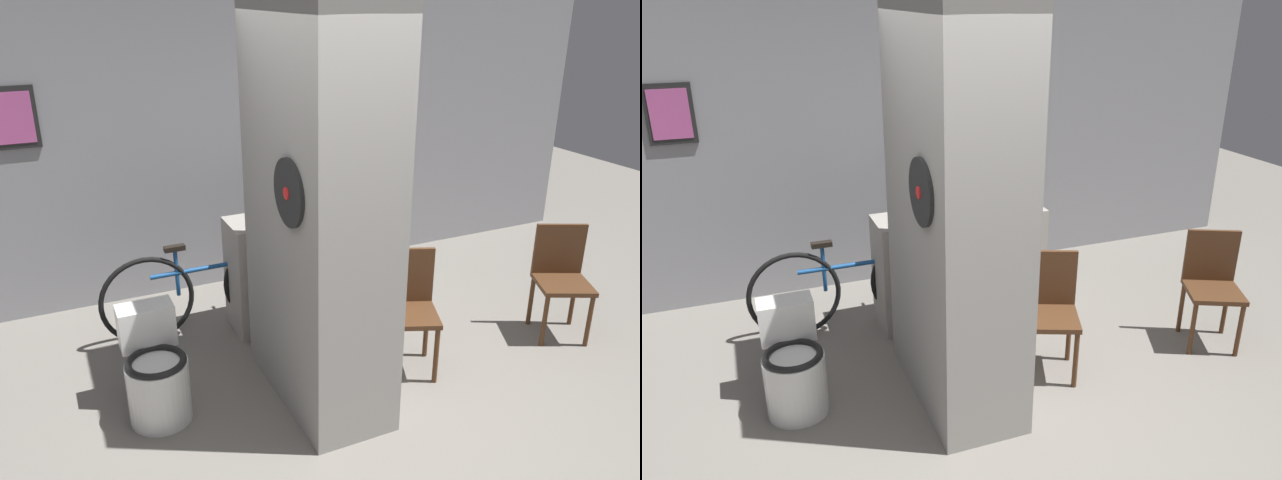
{
  "view_description": "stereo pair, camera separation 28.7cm",
  "coord_description": "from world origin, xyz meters",
  "views": [
    {
      "loc": [
        -1.48,
        -2.72,
        2.6
      ],
      "look_at": [
        0.26,
        1.02,
        0.95
      ],
      "focal_mm": 35.0,
      "sensor_mm": 36.0,
      "label": 1
    },
    {
      "loc": [
        -1.21,
        -2.83,
        2.6
      ],
      "look_at": [
        0.26,
        1.02,
        0.95
      ],
      "focal_mm": 35.0,
      "sensor_mm": 36.0,
      "label": 2
    }
  ],
  "objects": [
    {
      "name": "chair_by_doorway",
      "position": [
        2.16,
        0.55,
        0.5
      ],
      "size": [
        0.53,
        0.53,
        0.89
      ],
      "rotation": [
        0.0,
        0.0,
        -0.44
      ],
      "color": "#4C2D19",
      "rests_on": "ground_plane"
    },
    {
      "name": "wall_back",
      "position": [
        -0.0,
        2.63,
        1.3
      ],
      "size": [
        8.0,
        0.09,
        2.6
      ],
      "color": "gray",
      "rests_on": "ground_plane"
    },
    {
      "name": "bicycle",
      "position": [
        -0.38,
        1.75,
        0.38
      ],
      "size": [
        1.71,
        0.42,
        0.79
      ],
      "color": "black",
      "rests_on": "ground_plane"
    },
    {
      "name": "counter_shelf",
      "position": [
        0.48,
        1.64,
        0.46
      ],
      "size": [
        1.41,
        0.44,
        0.92
      ],
      "color": "gray",
      "rests_on": "ground_plane"
    },
    {
      "name": "ground_plane",
      "position": [
        0.0,
        0.0,
        0.0
      ],
      "size": [
        14.0,
        14.0,
        0.0
      ],
      "primitive_type": "plane",
      "color": "slate"
    },
    {
      "name": "pillar_center",
      "position": [
        0.06,
        0.61,
        1.3
      ],
      "size": [
        0.6,
        1.23,
        2.6
      ],
      "color": "gray",
      "rests_on": "ground_plane"
    },
    {
      "name": "bottle_tall",
      "position": [
        0.37,
        1.59,
        1.02
      ],
      "size": [
        0.09,
        0.09,
        0.25
      ],
      "color": "olive",
      "rests_on": "counter_shelf"
    },
    {
      "name": "chair_near_pillar",
      "position": [
        0.78,
        0.64,
        0.5
      ],
      "size": [
        0.52,
        0.52,
        0.89
      ],
      "rotation": [
        0.0,
        0.0,
        -0.39
      ],
      "color": "#4C2D19",
      "rests_on": "ground_plane"
    },
    {
      "name": "toilet",
      "position": [
        -1.0,
        0.82,
        0.3
      ],
      "size": [
        0.4,
        0.56,
        0.7
      ],
      "color": "silver",
      "rests_on": "ground_plane"
    }
  ]
}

